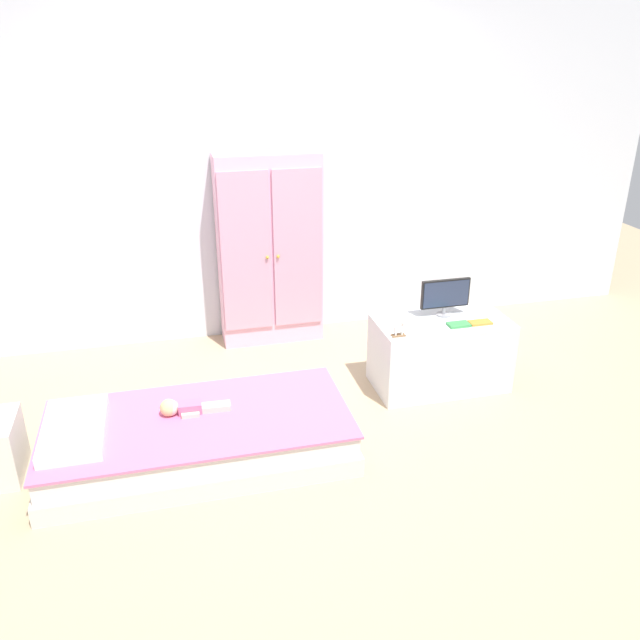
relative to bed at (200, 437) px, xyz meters
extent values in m
cube|color=tan|center=(0.68, 0.07, -0.14)|extent=(10.00, 10.00, 0.02)
cube|color=silver|center=(0.68, 1.64, 1.22)|extent=(6.40, 0.05, 2.70)
cube|color=silver|center=(0.00, 0.00, -0.07)|extent=(1.69, 0.82, 0.12)
cube|color=silver|center=(0.00, 0.00, 0.05)|extent=(1.65, 0.78, 0.12)
cube|color=pink|center=(0.00, 0.00, 0.12)|extent=(1.68, 0.81, 0.01)
cube|color=white|center=(-0.65, 0.00, 0.16)|extent=(0.32, 0.58, 0.06)
cube|color=#D6668E|center=(-0.04, 0.07, 0.16)|extent=(0.13, 0.09, 0.06)
cube|color=beige|center=(0.11, 0.08, 0.15)|extent=(0.16, 0.04, 0.04)
cube|color=beige|center=(0.11, 0.04, 0.15)|extent=(0.16, 0.04, 0.04)
cube|color=beige|center=(-0.03, 0.12, 0.14)|extent=(0.10, 0.03, 0.03)
cube|color=beige|center=(-0.04, 0.01, 0.14)|extent=(0.10, 0.03, 0.03)
sphere|color=beige|center=(-0.14, 0.07, 0.17)|extent=(0.09, 0.09, 0.09)
sphere|color=#E0C67F|center=(-0.15, 0.07, 0.18)|extent=(0.10, 0.10, 0.10)
cube|color=#EFADCC|center=(0.67, 1.47, 0.60)|extent=(0.77, 0.26, 1.45)
cube|color=#D298B3|center=(0.48, 1.32, 0.63)|extent=(0.36, 0.02, 1.19)
cube|color=#D298B3|center=(0.87, 1.32, 0.63)|extent=(0.36, 0.02, 1.19)
sphere|color=gold|center=(0.63, 1.30, 0.60)|extent=(0.02, 0.02, 0.02)
sphere|color=gold|center=(0.71, 1.30, 0.60)|extent=(0.02, 0.02, 0.02)
cube|color=silver|center=(1.65, 0.44, 0.12)|extent=(0.88, 0.46, 0.48)
cylinder|color=#99999E|center=(1.69, 0.52, 0.36)|extent=(0.10, 0.10, 0.01)
cylinder|color=#99999E|center=(1.69, 0.52, 0.39)|extent=(0.02, 0.02, 0.05)
cube|color=black|center=(1.69, 0.52, 0.51)|extent=(0.34, 0.02, 0.19)
cube|color=#28334C|center=(1.69, 0.51, 0.51)|extent=(0.32, 0.01, 0.17)
cube|color=#8E6642|center=(1.28, 0.29, 0.36)|extent=(0.09, 0.01, 0.01)
cube|color=#8E6642|center=(1.28, 0.27, 0.36)|extent=(0.09, 0.01, 0.01)
cube|color=white|center=(1.28, 0.28, 0.41)|extent=(0.06, 0.03, 0.03)
cylinder|color=white|center=(1.30, 0.29, 0.38)|extent=(0.01, 0.01, 0.02)
cylinder|color=white|center=(1.30, 0.27, 0.38)|extent=(0.01, 0.01, 0.02)
cylinder|color=white|center=(1.26, 0.29, 0.38)|extent=(0.01, 0.01, 0.02)
cylinder|color=white|center=(1.26, 0.27, 0.38)|extent=(0.01, 0.01, 0.02)
cylinder|color=white|center=(1.30, 0.28, 0.43)|extent=(0.02, 0.02, 0.02)
sphere|color=white|center=(1.30, 0.28, 0.45)|extent=(0.03, 0.03, 0.03)
cube|color=#429E51|center=(1.71, 0.34, 0.37)|extent=(0.14, 0.08, 0.02)
cube|color=orange|center=(1.87, 0.34, 0.36)|extent=(0.15, 0.08, 0.01)
camera|label=1|loc=(-0.08, -3.12, 2.07)|focal=36.08mm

